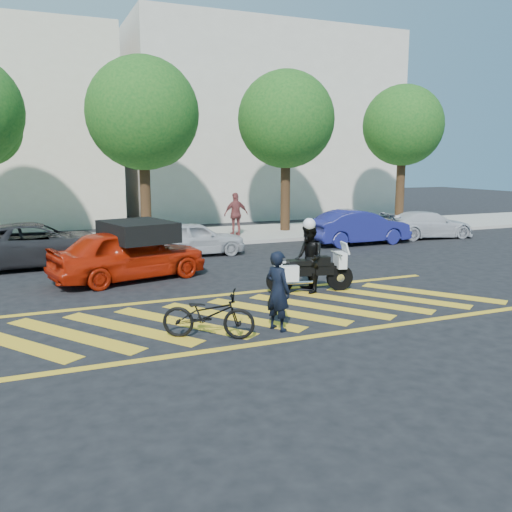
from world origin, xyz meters
name	(u,v)px	position (x,y,z in m)	size (l,w,h in m)	color
ground	(256,314)	(0.00, 0.00, 0.00)	(90.00, 90.00, 0.00)	black
sidewalk	(147,239)	(0.00, 12.00, 0.07)	(60.00, 5.00, 0.15)	#9E998E
crosswalk	(254,314)	(-0.04, 0.00, 0.00)	(12.33, 4.00, 0.01)	gold
building_right	(259,126)	(9.00, 21.00, 5.50)	(16.00, 8.00, 11.00)	beige
tree_center	(146,118)	(0.13, 12.06, 5.10)	(4.60, 4.60, 7.56)	black
tree_right	(288,123)	(6.63, 12.06, 5.05)	(4.40, 4.40, 7.41)	black
tree_far_right	(404,129)	(13.13, 12.06, 4.94)	(4.00, 4.00, 7.10)	black
officer_bike	(278,291)	(-0.05, -1.25, 0.81)	(0.59, 0.39, 1.62)	black
bicycle	(208,314)	(-1.49, -1.19, 0.47)	(0.62, 1.79, 0.94)	black
police_motorcycle	(309,271)	(2.04, 1.33, 0.56)	(2.31, 0.89, 1.02)	black
officer_moto	(309,258)	(2.02, 1.32, 0.89)	(0.87, 0.68, 1.79)	black
red_convertible	(129,254)	(-2.00, 4.62, 0.75)	(1.77, 4.40, 1.50)	#B41E08
parked_mid_left	(37,245)	(-4.37, 7.80, 0.71)	(2.36, 5.11, 1.42)	black
parked_mid_right	(194,239)	(0.87, 7.80, 0.61)	(1.45, 3.60, 1.23)	#B6B6BA
parked_right	(359,227)	(7.80, 7.80, 0.70)	(1.48, 4.24, 1.40)	navy
parked_far_right	(428,225)	(11.61, 8.15, 0.59)	(1.64, 4.04, 1.17)	silver
pedestrian_right	(236,214)	(3.72, 11.13, 1.08)	(1.09, 0.45, 1.86)	brown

